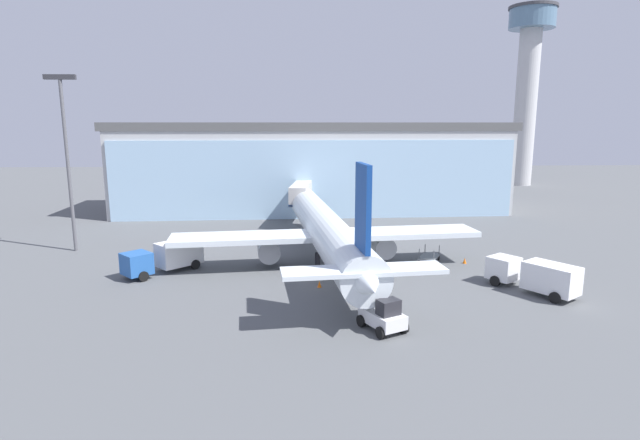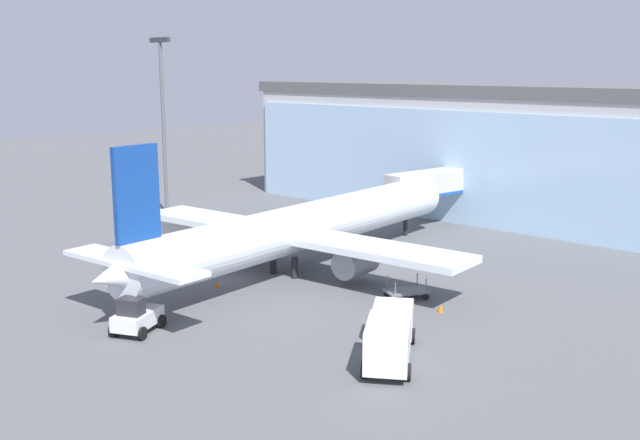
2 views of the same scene
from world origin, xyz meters
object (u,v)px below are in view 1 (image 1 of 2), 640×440
(catering_truck, at_px, (166,257))
(baggage_cart, at_px, (429,257))
(jet_bridge, at_px, (302,193))
(airplane, at_px, (325,230))
(pushback_tug, at_px, (383,316))
(safety_cone_wingtip, at_px, (465,261))
(control_tower, at_px, (528,75))
(safety_cone_nose, at_px, (319,284))
(fuel_truck, at_px, (535,275))
(apron_light_mast, at_px, (66,149))

(catering_truck, bearing_deg, baggage_cart, 141.64)
(jet_bridge, distance_m, airplane, 20.61)
(pushback_tug, bearing_deg, safety_cone_wingtip, -60.79)
(control_tower, bearing_deg, safety_cone_wingtip, -117.80)
(airplane, relative_size, safety_cone_nose, 70.65)
(jet_bridge, xyz_separation_m, pushback_tug, (5.21, -37.04, -3.24))
(jet_bridge, xyz_separation_m, fuel_truck, (18.71, -29.96, -2.74))
(catering_truck, bearing_deg, pushback_tug, 97.95)
(airplane, bearing_deg, catering_truck, 93.44)
(jet_bridge, relative_size, safety_cone_wingtip, 22.01)
(catering_truck, relative_size, pushback_tug, 1.84)
(catering_truck, bearing_deg, apron_light_mast, -79.15)
(control_tower, bearing_deg, airplane, -127.00)
(apron_light_mast, relative_size, catering_truck, 2.72)
(catering_truck, bearing_deg, fuel_truck, 123.57)
(catering_truck, bearing_deg, safety_cone_nose, 116.48)
(apron_light_mast, bearing_deg, control_tower, 37.49)
(pushback_tug, relative_size, safety_cone_wingtip, 6.69)
(apron_light_mast, distance_m, catering_truck, 17.36)
(airplane, xyz_separation_m, pushback_tug, (3.04, -16.57, -2.36))
(jet_bridge, distance_m, safety_cone_wingtip, 26.83)
(fuel_truck, bearing_deg, apron_light_mast, 35.41)
(catering_truck, xyz_separation_m, pushback_tug, (17.89, -14.00, -0.49))
(apron_light_mast, height_order, safety_cone_nose, apron_light_mast)
(baggage_cart, bearing_deg, safety_cone_wingtip, -73.51)
(control_tower, xyz_separation_m, catering_truck, (-61.86, -64.94, -22.35))
(baggage_cart, bearing_deg, jet_bridge, 59.99)
(control_tower, height_order, catering_truck, control_tower)
(safety_cone_wingtip, bearing_deg, airplane, 176.67)
(airplane, height_order, fuel_truck, airplane)
(pushback_tug, height_order, safety_cone_nose, pushback_tug)
(apron_light_mast, height_order, safety_cone_wingtip, apron_light_mast)
(control_tower, relative_size, fuel_truck, 5.24)
(safety_cone_nose, bearing_deg, control_tower, 55.59)
(catering_truck, relative_size, baggage_cart, 2.10)
(catering_truck, relative_size, safety_cone_nose, 12.33)
(apron_light_mast, relative_size, safety_cone_wingtip, 33.50)
(jet_bridge, distance_m, baggage_cart, 24.34)
(jet_bridge, bearing_deg, airplane, -167.61)
(catering_truck, distance_m, safety_cone_wingtip, 28.63)
(pushback_tug, xyz_separation_m, safety_cone_nose, (-3.90, 9.04, -0.70))
(baggage_cart, xyz_separation_m, pushback_tug, (-7.31, -16.49, 0.47))
(baggage_cart, relative_size, safety_cone_nose, 5.86)
(apron_light_mast, relative_size, safety_cone_nose, 33.50)
(catering_truck, distance_m, safety_cone_nose, 14.89)
(control_tower, relative_size, safety_cone_nose, 68.98)
(catering_truck, bearing_deg, control_tower, -177.62)
(pushback_tug, bearing_deg, control_tower, -55.84)
(airplane, xyz_separation_m, catering_truck, (-14.85, -2.57, -1.87))
(baggage_cart, height_order, safety_cone_nose, baggage_cart)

